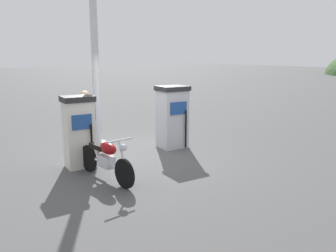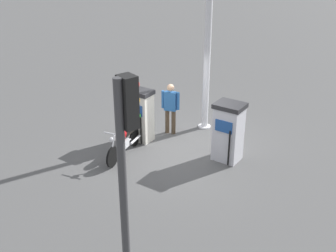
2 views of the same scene
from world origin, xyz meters
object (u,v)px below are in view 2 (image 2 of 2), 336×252
Objects in this scene: fuel_pump_near at (141,115)px; canopy_support_pole at (207,57)px; roadside_traffic_light at (126,169)px; attendant_person at (170,106)px; fuel_pump_far at (228,132)px; motorcycle_near_pump at (123,141)px.

fuel_pump_near is 0.34× the size of canopy_support_pole.
canopy_support_pole is at bearing -167.39° from roadside_traffic_light.
attendant_person is at bearing -41.47° from canopy_support_pole.
fuel_pump_far is 1.03× the size of attendant_person.
roadside_traffic_light is 7.54m from canopy_support_pole.
motorcycle_near_pump is 0.46× the size of roadside_traffic_light.
fuel_pump_near is 0.98m from attendant_person.
fuel_pump_near is 6.70m from roadside_traffic_light.
fuel_pump_near is at bearing -38.67° from canopy_support_pole.
fuel_pump_far is (-0.00, 2.67, 0.03)m from fuel_pump_near.
fuel_pump_far is 2.26m from attendant_person.
canopy_support_pole reaches higher than motorcycle_near_pump.
canopy_support_pole is at bearing 154.78° from motorcycle_near_pump.
fuel_pump_near is at bearing -89.99° from fuel_pump_far.
motorcycle_near_pump is (1.10, 0.04, -0.35)m from fuel_pump_near.
fuel_pump_far is 0.40× the size of roadside_traffic_light.
roadside_traffic_light is at bearing 20.62° from attendant_person.
roadside_traffic_light is (5.66, 2.99, 1.98)m from fuel_pump_near.
attendant_person is 7.15m from roadside_traffic_light.
fuel_pump_near is 1.16m from motorcycle_near_pump.
roadside_traffic_light is at bearing 27.87° from fuel_pump_near.
attendant_person is 0.34× the size of canopy_support_pole.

